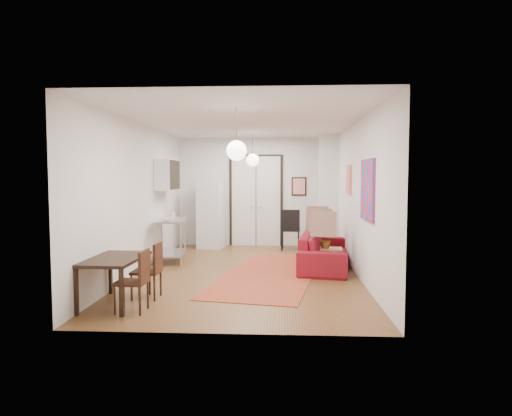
{
  "coord_description": "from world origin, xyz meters",
  "views": [
    {
      "loc": [
        0.65,
        -8.77,
        1.87
      ],
      "look_at": [
        0.18,
        0.11,
        1.25
      ],
      "focal_mm": 32.0,
      "sensor_mm": 36.0,
      "label": 1
    }
  ],
  "objects_px": {
    "coffee_table": "(321,251)",
    "dining_chair_far": "(133,275)",
    "dining_chair_near": "(148,265)",
    "kitchen_counter": "(171,234)",
    "fridge": "(211,214)",
    "sofa": "(325,251)",
    "dining_table": "(115,263)",
    "black_side_chair": "(290,225)"
  },
  "relations": [
    {
      "from": "dining_chair_far",
      "to": "black_side_chair",
      "type": "distance_m",
      "value": 5.91
    },
    {
      "from": "fridge",
      "to": "dining_chair_far",
      "type": "relative_size",
      "value": 2.04
    },
    {
      "from": "kitchen_counter",
      "to": "dining_table",
      "type": "height_order",
      "value": "kitchen_counter"
    },
    {
      "from": "dining_chair_far",
      "to": "coffee_table",
      "type": "bearing_deg",
      "value": 139.92
    },
    {
      "from": "coffee_table",
      "to": "dining_table",
      "type": "height_order",
      "value": "dining_table"
    },
    {
      "from": "dining_chair_near",
      "to": "sofa",
      "type": "bearing_deg",
      "value": 131.15
    },
    {
      "from": "fridge",
      "to": "coffee_table",
      "type": "bearing_deg",
      "value": -32.51
    },
    {
      "from": "coffee_table",
      "to": "dining_chair_near",
      "type": "xyz_separation_m",
      "value": [
        -2.91,
        -2.58,
        0.17
      ]
    },
    {
      "from": "sofa",
      "to": "dining_table",
      "type": "relative_size",
      "value": 1.88
    },
    {
      "from": "sofa",
      "to": "dining_table",
      "type": "distance_m",
      "value": 4.41
    },
    {
      "from": "sofa",
      "to": "dining_chair_far",
      "type": "xyz_separation_m",
      "value": [
        -2.96,
        -3.16,
        0.15
      ]
    },
    {
      "from": "fridge",
      "to": "dining_table",
      "type": "bearing_deg",
      "value": -88.53
    },
    {
      "from": "fridge",
      "to": "dining_chair_near",
      "type": "height_order",
      "value": "fridge"
    },
    {
      "from": "black_side_chair",
      "to": "dining_chair_near",
      "type": "bearing_deg",
      "value": 67.38
    },
    {
      "from": "kitchen_counter",
      "to": "coffee_table",
      "type": "bearing_deg",
      "value": -14.74
    },
    {
      "from": "dining_table",
      "to": "dining_chair_near",
      "type": "xyz_separation_m",
      "value": [
        0.35,
        0.43,
        -0.12
      ]
    },
    {
      "from": "sofa",
      "to": "dining_table",
      "type": "bearing_deg",
      "value": 139.07
    },
    {
      "from": "sofa",
      "to": "kitchen_counter",
      "type": "distance_m",
      "value": 3.36
    },
    {
      "from": "kitchen_counter",
      "to": "dining_table",
      "type": "bearing_deg",
      "value": -98.0
    },
    {
      "from": "kitchen_counter",
      "to": "dining_chair_near",
      "type": "bearing_deg",
      "value": -91.18
    },
    {
      "from": "dining_table",
      "to": "black_side_chair",
      "type": "distance_m",
      "value": 5.82
    },
    {
      "from": "dining_table",
      "to": "black_side_chair",
      "type": "height_order",
      "value": "black_side_chair"
    },
    {
      "from": "dining_chair_near",
      "to": "dining_chair_far",
      "type": "xyz_separation_m",
      "value": [
        0.0,
        -0.7,
        0.0
      ]
    },
    {
      "from": "dining_chair_far",
      "to": "black_side_chair",
      "type": "relative_size",
      "value": 0.82
    },
    {
      "from": "sofa",
      "to": "coffee_table",
      "type": "distance_m",
      "value": 0.14
    },
    {
      "from": "coffee_table",
      "to": "dining_chair_far",
      "type": "xyz_separation_m",
      "value": [
        -2.91,
        -3.28,
        0.17
      ]
    },
    {
      "from": "kitchen_counter",
      "to": "dining_chair_far",
      "type": "xyz_separation_m",
      "value": [
        0.35,
        -3.66,
        -0.11
      ]
    },
    {
      "from": "fridge",
      "to": "dining_chair_far",
      "type": "xyz_separation_m",
      "value": [
        -0.25,
        -5.55,
        -0.38
      ]
    },
    {
      "from": "sofa",
      "to": "dining_chair_near",
      "type": "xyz_separation_m",
      "value": [
        -2.96,
        -2.46,
        0.15
      ]
    },
    {
      "from": "sofa",
      "to": "dining_table",
      "type": "height_order",
      "value": "sofa"
    },
    {
      "from": "dining_chair_far",
      "to": "kitchen_counter",
      "type": "bearing_deg",
      "value": -172.99
    },
    {
      "from": "coffee_table",
      "to": "dining_chair_far",
      "type": "relative_size",
      "value": 1.03
    },
    {
      "from": "fridge",
      "to": "black_side_chair",
      "type": "distance_m",
      "value": 2.08
    },
    {
      "from": "kitchen_counter",
      "to": "fridge",
      "type": "height_order",
      "value": "fridge"
    },
    {
      "from": "sofa",
      "to": "dining_table",
      "type": "xyz_separation_m",
      "value": [
        -3.32,
        -2.89,
        0.27
      ]
    },
    {
      "from": "dining_chair_near",
      "to": "dining_chair_far",
      "type": "height_order",
      "value": "same"
    },
    {
      "from": "dining_table",
      "to": "fridge",
      "type": "bearing_deg",
      "value": 83.47
    },
    {
      "from": "kitchen_counter",
      "to": "dining_table",
      "type": "xyz_separation_m",
      "value": [
        -0.0,
        -3.4,
        0.01
      ]
    },
    {
      "from": "black_side_chair",
      "to": "sofa",
      "type": "bearing_deg",
      "value": 109.32
    },
    {
      "from": "dining_chair_far",
      "to": "sofa",
      "type": "bearing_deg",
      "value": 138.3
    },
    {
      "from": "dining_chair_near",
      "to": "dining_chair_far",
      "type": "distance_m",
      "value": 0.7
    },
    {
      "from": "fridge",
      "to": "dining_table",
      "type": "distance_m",
      "value": 5.32
    }
  ]
}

